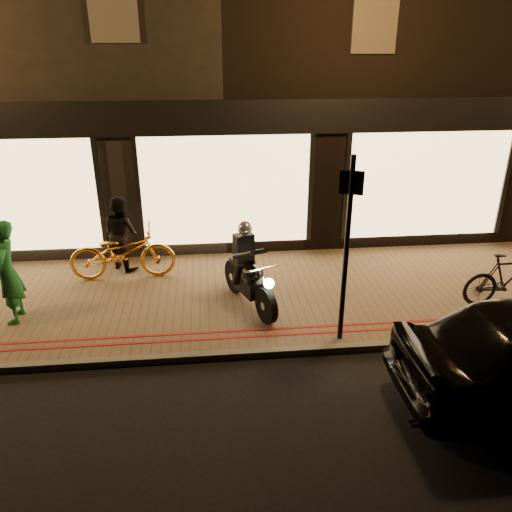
{
  "coord_description": "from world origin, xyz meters",
  "views": [
    {
      "loc": [
        -0.42,
        -6.51,
        4.58
      ],
      "look_at": [
        0.41,
        1.51,
        1.1
      ],
      "focal_mm": 35.0,
      "sensor_mm": 36.0,
      "label": 1
    }
  ],
  "objects_px": {
    "sign_post": "(347,242)",
    "person_green": "(7,272)",
    "motorcycle": "(248,274)",
    "bicycle_gold": "(123,253)"
  },
  "relations": [
    {
      "from": "sign_post",
      "to": "person_green",
      "type": "xyz_separation_m",
      "value": [
        -5.45,
        1.16,
        -0.78
      ]
    },
    {
      "from": "sign_post",
      "to": "bicycle_gold",
      "type": "relative_size",
      "value": 1.43
    },
    {
      "from": "person_green",
      "to": "bicycle_gold",
      "type": "bearing_deg",
      "value": 126.88
    },
    {
      "from": "motorcycle",
      "to": "bicycle_gold",
      "type": "distance_m",
      "value": 2.8
    },
    {
      "from": "person_green",
      "to": "motorcycle",
      "type": "bearing_deg",
      "value": 85.81
    },
    {
      "from": "sign_post",
      "to": "bicycle_gold",
      "type": "distance_m",
      "value": 4.78
    },
    {
      "from": "motorcycle",
      "to": "sign_post",
      "type": "height_order",
      "value": "sign_post"
    },
    {
      "from": "sign_post",
      "to": "person_green",
      "type": "height_order",
      "value": "sign_post"
    },
    {
      "from": "bicycle_gold",
      "to": "person_green",
      "type": "distance_m",
      "value": 2.27
    },
    {
      "from": "motorcycle",
      "to": "person_green",
      "type": "distance_m",
      "value": 4.08
    }
  ]
}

